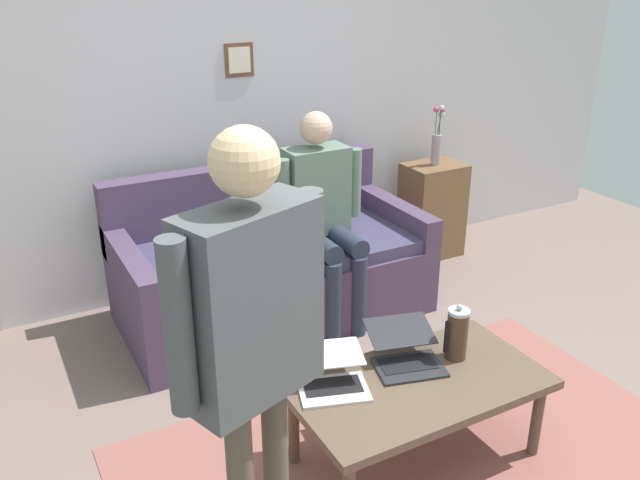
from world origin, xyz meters
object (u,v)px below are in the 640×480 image
coffee_table (419,390)px  flower_vase (437,142)px  french_press (457,334)px  side_shelf (432,210)px  laptop_left (406,354)px  person_standing (252,328)px  couch (270,267)px  person_seated (323,208)px  laptop_center (332,377)px

coffee_table → flower_vase: (-1.44, -1.79, 0.50)m
french_press → side_shelf: bearing=-124.6°
laptop_left → french_press: 0.25m
side_shelf → person_standing: (2.31, 2.09, 0.72)m
coffee_table → person_standing: person_standing is taller
laptop_left → person_standing: person_standing is taller
couch → person_seated: bearing=137.4°
flower_vase → person_standing: 3.12m
side_shelf → person_seated: size_ratio=0.55×
flower_vase → side_shelf: bearing=-3.5°
laptop_center → side_shelf: 2.42m
laptop_center → person_standing: (0.53, 0.45, 0.62)m
couch → laptop_center: size_ratio=4.72×
coffee_table → person_standing: size_ratio=0.66×
couch → coffee_table: (0.00, 1.54, 0.06)m
coffee_table → person_seated: person_seated is taller
french_press → flower_vase: flower_vase is taller
side_shelf → flower_vase: 0.52m
laptop_left → side_shelf: side_shelf is taller
french_press → person_seated: size_ratio=0.21×
flower_vase → person_seated: bearing=21.5°
laptop_left → laptop_center: bearing=-0.9°
french_press → flower_vase: bearing=-124.7°
person_seated → flower_vase: bearing=-158.5°
couch → coffee_table: 1.54m
person_standing → couch: bearing=-115.5°
coffee_table → person_seated: (-0.25, -1.32, 0.36)m
laptop_center → flower_vase: (-1.78, -1.63, 0.42)m
flower_vase → laptop_left: bearing=49.3°
couch → laptop_center: couch is taller
laptop_left → laptop_center: size_ratio=1.05×
person_standing → flower_vase: bearing=-138.0°
laptop_left → laptop_center: (0.38, -0.01, -0.00)m
side_shelf → person_standing: size_ratio=0.42×
couch → side_shelf: bearing=-170.4°
laptop_center → laptop_left: bearing=179.1°
couch → side_shelf: 1.45m
person_seated → laptop_left: bearing=79.3°
person_standing → laptop_center: bearing=-139.5°
couch → person_seated: 0.54m
french_press → person_seated: 1.26m
french_press → side_shelf: size_ratio=0.38×
couch → laptop_center: bearing=75.9°
flower_vase → person_seated: 1.28m
person_standing → person_seated: (-1.12, -1.62, -0.35)m
laptop_center → couch: bearing=-104.1°
laptop_left → person_seated: (-0.22, -1.17, 0.28)m
laptop_left → laptop_center: laptop_left is taller
person_seated → coffee_table: bearing=79.2°
laptop_center → person_standing: bearing=40.5°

